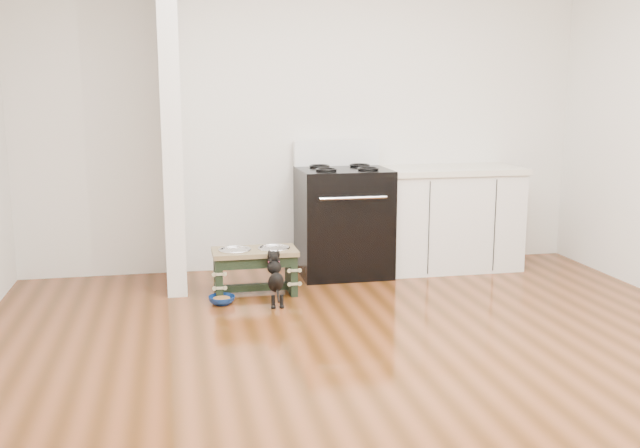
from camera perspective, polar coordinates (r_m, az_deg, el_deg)
The scene contains 8 objects.
ground at distance 4.22m, azimuth 5.45°, elevation -11.40°, with size 5.00×5.00×0.00m, color #47250C.
room_shell at distance 3.91m, azimuth 5.88°, elevation 11.19°, with size 5.00×5.00×5.00m.
partition_wall at distance 5.83m, azimuth -11.83°, elevation 8.18°, with size 0.15×0.80×2.70m, color silver.
oven_range at distance 6.16m, azimuth 1.86°, elevation 0.35°, with size 0.76×0.69×1.14m.
cabinet_run at distance 6.47m, azimuth 10.28°, elevation 0.47°, with size 1.24×0.64×0.91m.
dog_feeder at distance 5.59m, azimuth -5.23°, elevation -3.08°, with size 0.66×0.35×0.37m.
puppy at distance 5.32m, azimuth -3.60°, elevation -4.18°, with size 0.11×0.34×0.40m.
floor_bowl at distance 5.42m, azimuth -7.86°, elevation -6.04°, with size 0.22×0.22×0.06m.
Camera 1 is at (-1.17, -3.73, 1.58)m, focal length 40.00 mm.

